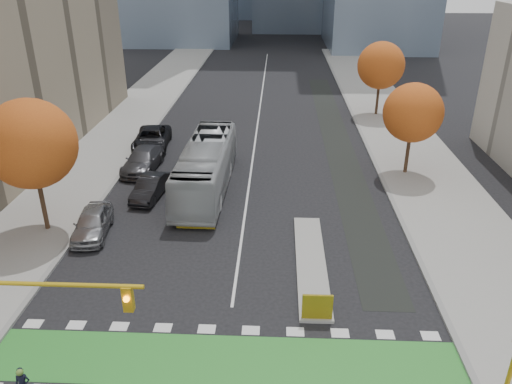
# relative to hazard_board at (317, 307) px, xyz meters

# --- Properties ---
(sidewalk_west) EXTENTS (7.00, 120.00, 0.15)m
(sidewalk_west) POSITION_rel_hazard_board_xyz_m (-17.50, 15.80, -0.73)
(sidewalk_west) COLOR gray
(sidewalk_west) RESTS_ON ground
(sidewalk_east) EXTENTS (7.00, 120.00, 0.15)m
(sidewalk_east) POSITION_rel_hazard_board_xyz_m (9.50, 15.80, -0.73)
(sidewalk_east) COLOR gray
(sidewalk_east) RESTS_ON ground
(curb_west) EXTENTS (0.30, 120.00, 0.16)m
(curb_west) POSITION_rel_hazard_board_xyz_m (-14.00, 15.80, -0.73)
(curb_west) COLOR gray
(curb_west) RESTS_ON ground
(curb_east) EXTENTS (0.30, 120.00, 0.16)m
(curb_east) POSITION_rel_hazard_board_xyz_m (6.00, 15.80, -0.73)
(curb_east) COLOR gray
(curb_east) RESTS_ON ground
(bike_crossing) EXTENTS (20.00, 3.00, 0.01)m
(bike_crossing) POSITION_rel_hazard_board_xyz_m (-4.00, -2.70, -0.79)
(bike_crossing) COLOR #2B842B
(bike_crossing) RESTS_ON ground
(centre_line) EXTENTS (0.15, 70.00, 0.01)m
(centre_line) POSITION_rel_hazard_board_xyz_m (-4.00, 35.80, -0.80)
(centre_line) COLOR silver
(centre_line) RESTS_ON ground
(bike_lane_paint) EXTENTS (2.50, 50.00, 0.01)m
(bike_lane_paint) POSITION_rel_hazard_board_xyz_m (3.50, 25.80, -0.80)
(bike_lane_paint) COLOR black
(bike_lane_paint) RESTS_ON ground
(median_island) EXTENTS (1.60, 10.00, 0.16)m
(median_island) POSITION_rel_hazard_board_xyz_m (0.00, 4.80, -0.72)
(median_island) COLOR gray
(median_island) RESTS_ON ground
(hazard_board) EXTENTS (1.40, 0.12, 1.30)m
(hazard_board) POSITION_rel_hazard_board_xyz_m (0.00, 0.00, 0.00)
(hazard_board) COLOR yellow
(hazard_board) RESTS_ON median_island
(tree_west) EXTENTS (5.20, 5.20, 8.22)m
(tree_west) POSITION_rel_hazard_board_xyz_m (-16.00, 7.80, 4.82)
(tree_west) COLOR #332114
(tree_west) RESTS_ON ground
(tree_east_near) EXTENTS (4.40, 4.40, 7.08)m
(tree_east_near) POSITION_rel_hazard_board_xyz_m (8.00, 17.80, 4.06)
(tree_east_near) COLOR #332114
(tree_east_near) RESTS_ON ground
(tree_east_far) EXTENTS (4.80, 4.80, 7.65)m
(tree_east_far) POSITION_rel_hazard_board_xyz_m (8.50, 33.80, 4.44)
(tree_east_far) COLOR #332114
(tree_east_far) RESTS_ON ground
(bus) EXTENTS (3.23, 12.75, 3.54)m
(bus) POSITION_rel_hazard_board_xyz_m (-7.00, 14.24, 0.97)
(bus) COLOR #A8ACAF
(bus) RESTS_ON ground
(parked_car_a) EXTENTS (2.40, 4.88, 1.60)m
(parked_car_a) POSITION_rel_hazard_board_xyz_m (-13.00, 7.43, 0.00)
(parked_car_a) COLOR #939398
(parked_car_a) RESTS_ON ground
(parked_car_b) EXTENTS (2.03, 4.59, 1.47)m
(parked_car_b) POSITION_rel_hazard_board_xyz_m (-10.78, 12.71, -0.07)
(parked_car_b) COLOR black
(parked_car_b) RESTS_ON ground
(parked_car_c) EXTENTS (2.70, 5.86, 1.66)m
(parked_car_c) POSITION_rel_hazard_board_xyz_m (-12.52, 17.71, 0.03)
(parked_car_c) COLOR #46464B
(parked_car_c) RESTS_ON ground
(parked_car_d) EXTENTS (3.34, 6.41, 1.72)m
(parked_car_d) POSITION_rel_hazard_board_xyz_m (-13.00, 22.71, 0.06)
(parked_car_d) COLOR black
(parked_car_d) RESTS_ON ground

